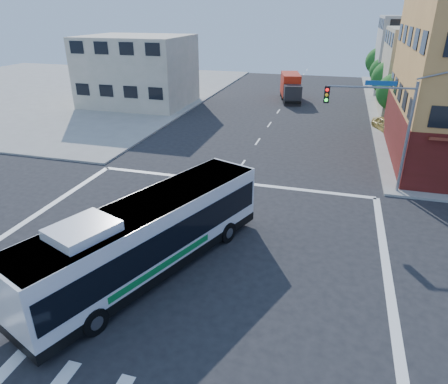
# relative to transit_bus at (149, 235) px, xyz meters

# --- Properties ---
(ground) EXTENTS (120.00, 120.00, 0.00)m
(ground) POSITION_rel_transit_bus_xyz_m (0.76, 1.24, -1.80)
(ground) COLOR black
(ground) RESTS_ON ground
(sidewalk_nw) EXTENTS (50.00, 50.00, 0.15)m
(sidewalk_nw) POSITION_rel_transit_bus_xyz_m (-34.24, 36.24, -1.73)
(sidewalk_nw) COLOR gray
(sidewalk_nw) RESTS_ON ground
(building_east_near) EXTENTS (12.06, 10.06, 9.00)m
(building_east_near) POSITION_rel_transit_bus_xyz_m (17.74, 35.22, 2.70)
(building_east_near) COLOR #B8AC8C
(building_east_near) RESTS_ON ground
(building_east_far) EXTENTS (12.06, 10.06, 10.00)m
(building_east_far) POSITION_rel_transit_bus_xyz_m (17.74, 49.22, 3.20)
(building_east_far) COLOR #AAAAA5
(building_east_far) RESTS_ON ground
(building_west) EXTENTS (12.06, 10.06, 8.00)m
(building_west) POSITION_rel_transit_bus_xyz_m (-16.26, 31.23, 2.20)
(building_west) COLOR beige
(building_west) RESTS_ON ground
(signal_mast_ne) EXTENTS (7.91, 1.13, 8.07)m
(signal_mast_ne) POSITION_rel_transit_bus_xyz_m (9.84, 11.86, 3.18)
(signal_mast_ne) COLOR gray
(signal_mast_ne) RESTS_ON ground
(street_tree_a) EXTENTS (3.60, 3.60, 5.53)m
(street_tree_a) POSITION_rel_transit_bus_xyz_m (12.66, 29.17, 1.78)
(street_tree_a) COLOR #331D12
(street_tree_a) RESTS_ON ground
(street_tree_b) EXTENTS (3.80, 3.80, 5.79)m
(street_tree_b) POSITION_rel_transit_bus_xyz_m (12.66, 37.17, 1.95)
(street_tree_b) COLOR #331D12
(street_tree_b) RESTS_ON ground
(street_tree_c) EXTENTS (3.40, 3.40, 5.29)m
(street_tree_c) POSITION_rel_transit_bus_xyz_m (12.66, 45.17, 1.66)
(street_tree_c) COLOR #331D12
(street_tree_c) RESTS_ON ground
(street_tree_d) EXTENTS (4.00, 4.00, 6.03)m
(street_tree_d) POSITION_rel_transit_bus_xyz_m (12.66, 53.17, 2.08)
(street_tree_d) COLOR #331D12
(street_tree_d) RESTS_ON ground
(transit_bus) EXTENTS (7.05, 12.57, 3.69)m
(transit_bus) POSITION_rel_transit_bus_xyz_m (0.00, 0.00, 0.00)
(transit_bus) COLOR black
(transit_bus) RESTS_ON ground
(box_truck) EXTENTS (3.58, 7.50, 3.25)m
(box_truck) POSITION_rel_transit_bus_xyz_m (1.24, 38.82, -0.23)
(box_truck) COLOR black
(box_truck) RESTS_ON ground
(parked_car) EXTENTS (2.86, 4.18, 1.32)m
(parked_car) POSITION_rel_transit_bus_xyz_m (12.01, 26.84, -1.14)
(parked_car) COLOR tan
(parked_car) RESTS_ON ground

